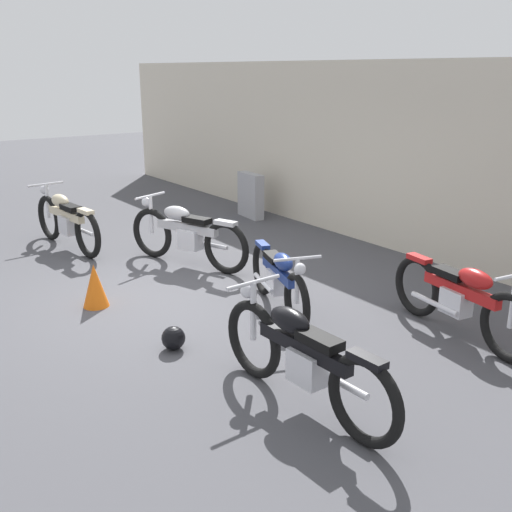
{
  "coord_description": "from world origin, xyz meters",
  "views": [
    {
      "loc": [
        6.57,
        -3.48,
        2.83
      ],
      "look_at": [
        0.6,
        0.83,
        0.55
      ],
      "focal_mm": 42.35,
      "sensor_mm": 36.0,
      "label": 1
    }
  ],
  "objects_px": {
    "motorcycle_blue": "(279,279)",
    "traffic_cone": "(95,285)",
    "motorcycle_silver": "(186,234)",
    "motorcycle_cream": "(66,220)",
    "helmet": "(173,338)",
    "stone_marker": "(251,195)",
    "motorcycle_black": "(302,357)",
    "motorcycle_red": "(461,298)"
  },
  "relations": [
    {
      "from": "motorcycle_silver",
      "to": "motorcycle_blue",
      "type": "xyz_separation_m",
      "value": [
        2.27,
        -0.02,
        -0.06
      ]
    },
    {
      "from": "helmet",
      "to": "motorcycle_blue",
      "type": "height_order",
      "value": "motorcycle_blue"
    },
    {
      "from": "stone_marker",
      "to": "motorcycle_black",
      "type": "xyz_separation_m",
      "value": [
        6.04,
        -3.74,
        0.03
      ]
    },
    {
      "from": "traffic_cone",
      "to": "motorcycle_blue",
      "type": "xyz_separation_m",
      "value": [
        1.47,
        1.74,
        0.15
      ]
    },
    {
      "from": "stone_marker",
      "to": "motorcycle_cream",
      "type": "relative_size",
      "value": 0.4
    },
    {
      "from": "motorcycle_red",
      "to": "motorcycle_blue",
      "type": "bearing_deg",
      "value": -137.11
    },
    {
      "from": "motorcycle_black",
      "to": "motorcycle_blue",
      "type": "bearing_deg",
      "value": -34.51
    },
    {
      "from": "traffic_cone",
      "to": "motorcycle_red",
      "type": "height_order",
      "value": "motorcycle_red"
    },
    {
      "from": "stone_marker",
      "to": "helmet",
      "type": "height_order",
      "value": "stone_marker"
    },
    {
      "from": "motorcycle_silver",
      "to": "motorcycle_blue",
      "type": "distance_m",
      "value": 2.27
    },
    {
      "from": "stone_marker",
      "to": "motorcycle_red",
      "type": "relative_size",
      "value": 0.42
    },
    {
      "from": "helmet",
      "to": "motorcycle_red",
      "type": "bearing_deg",
      "value": 60.02
    },
    {
      "from": "stone_marker",
      "to": "motorcycle_black",
      "type": "bearing_deg",
      "value": -31.72
    },
    {
      "from": "traffic_cone",
      "to": "motorcycle_cream",
      "type": "height_order",
      "value": "motorcycle_cream"
    },
    {
      "from": "motorcycle_blue",
      "to": "motorcycle_cream",
      "type": "xyz_separation_m",
      "value": [
        -4.2,
        -1.13,
        0.05
      ]
    },
    {
      "from": "motorcycle_blue",
      "to": "traffic_cone",
      "type": "bearing_deg",
      "value": -111.16
    },
    {
      "from": "motorcycle_blue",
      "to": "motorcycle_cream",
      "type": "distance_m",
      "value": 4.35
    },
    {
      "from": "helmet",
      "to": "motorcycle_blue",
      "type": "xyz_separation_m",
      "value": [
        -0.17,
        1.53,
        0.3
      ]
    },
    {
      "from": "motorcycle_silver",
      "to": "motorcycle_cream",
      "type": "xyz_separation_m",
      "value": [
        -1.93,
        -1.15,
        -0.0
      ]
    },
    {
      "from": "motorcycle_silver",
      "to": "motorcycle_cream",
      "type": "distance_m",
      "value": 2.25
    },
    {
      "from": "motorcycle_cream",
      "to": "traffic_cone",
      "type": "bearing_deg",
      "value": 161.8
    },
    {
      "from": "helmet",
      "to": "motorcycle_red",
      "type": "height_order",
      "value": "motorcycle_red"
    },
    {
      "from": "traffic_cone",
      "to": "motorcycle_silver",
      "type": "xyz_separation_m",
      "value": [
        -0.8,
        1.76,
        0.21
      ]
    },
    {
      "from": "motorcycle_cream",
      "to": "motorcycle_red",
      "type": "relative_size",
      "value": 1.06
    },
    {
      "from": "helmet",
      "to": "motorcycle_silver",
      "type": "relative_size",
      "value": 0.12
    },
    {
      "from": "motorcycle_blue",
      "to": "motorcycle_black",
      "type": "relative_size",
      "value": 0.87
    },
    {
      "from": "motorcycle_blue",
      "to": "motorcycle_red",
      "type": "xyz_separation_m",
      "value": [
        1.73,
        1.17,
        0.03
      ]
    },
    {
      "from": "helmet",
      "to": "motorcycle_cream",
      "type": "relative_size",
      "value": 0.11
    },
    {
      "from": "helmet",
      "to": "traffic_cone",
      "type": "relative_size",
      "value": 0.46
    },
    {
      "from": "helmet",
      "to": "stone_marker",
      "type": "bearing_deg",
      "value": 136.91
    },
    {
      "from": "helmet",
      "to": "motorcycle_blue",
      "type": "relative_size",
      "value": 0.13
    },
    {
      "from": "stone_marker",
      "to": "motorcycle_silver",
      "type": "xyz_separation_m",
      "value": [
        1.96,
        -2.56,
        0.04
      ]
    },
    {
      "from": "stone_marker",
      "to": "traffic_cone",
      "type": "relative_size",
      "value": 1.6
    },
    {
      "from": "stone_marker",
      "to": "traffic_cone",
      "type": "distance_m",
      "value": 5.13
    },
    {
      "from": "motorcycle_blue",
      "to": "motorcycle_black",
      "type": "distance_m",
      "value": 2.16
    },
    {
      "from": "helmet",
      "to": "motorcycle_red",
      "type": "distance_m",
      "value": 3.14
    },
    {
      "from": "stone_marker",
      "to": "helmet",
      "type": "xyz_separation_m",
      "value": [
        4.4,
        -4.11,
        -0.31
      ]
    },
    {
      "from": "motorcycle_blue",
      "to": "motorcycle_black",
      "type": "height_order",
      "value": "motorcycle_black"
    },
    {
      "from": "motorcycle_red",
      "to": "traffic_cone",
      "type": "bearing_deg",
      "value": -128.86
    },
    {
      "from": "stone_marker",
      "to": "motorcycle_silver",
      "type": "height_order",
      "value": "motorcycle_silver"
    },
    {
      "from": "stone_marker",
      "to": "motorcycle_silver",
      "type": "distance_m",
      "value": 3.22
    },
    {
      "from": "motorcycle_blue",
      "to": "motorcycle_red",
      "type": "bearing_deg",
      "value": 53.03
    }
  ]
}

